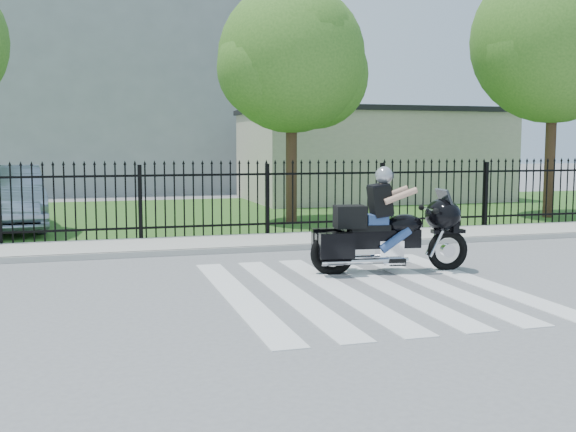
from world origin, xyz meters
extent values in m
plane|color=slate|center=(0.00, 0.00, 0.00)|extent=(120.00, 120.00, 0.00)
cube|color=#ADAAA3|center=(0.00, 5.00, 0.06)|extent=(40.00, 2.00, 0.12)
cube|color=#ADAAA3|center=(0.00, 4.00, 0.06)|extent=(40.00, 0.12, 0.12)
cube|color=#2E591E|center=(0.00, 12.00, 0.01)|extent=(40.00, 12.00, 0.02)
cube|color=black|center=(0.00, 6.00, 0.35)|extent=(26.00, 0.04, 0.05)
cube|color=black|center=(0.00, 6.00, 1.55)|extent=(26.00, 0.04, 0.05)
cylinder|color=#382316|center=(1.50, 9.00, 2.08)|extent=(0.32, 0.32, 4.16)
sphere|color=#34661D|center=(1.50, 9.00, 4.68)|extent=(4.20, 4.20, 4.20)
cylinder|color=#382316|center=(9.50, 8.00, 2.40)|extent=(0.32, 0.32, 4.80)
sphere|color=#34661D|center=(9.50, 8.00, 5.40)|extent=(5.00, 5.00, 5.00)
cube|color=beige|center=(7.00, 16.00, 1.75)|extent=(10.00, 6.00, 3.50)
cube|color=black|center=(7.00, 16.00, 3.60)|extent=(10.20, 6.20, 0.20)
cube|color=#989BA0|center=(-3.00, 26.00, 6.00)|extent=(15.00, 10.00, 12.00)
torus|color=black|center=(2.06, 1.03, 0.36)|extent=(0.76, 0.23, 0.75)
torus|color=black|center=(-0.05, 1.29, 0.36)|extent=(0.81, 0.26, 0.79)
cube|color=black|center=(0.82, 1.18, 0.60)|extent=(1.43, 0.43, 0.33)
ellipsoid|color=black|center=(1.25, 1.13, 0.85)|extent=(0.72, 0.51, 0.36)
cube|color=black|center=(0.60, 1.21, 0.80)|extent=(0.74, 0.43, 0.11)
cube|color=silver|center=(0.98, 1.16, 0.41)|extent=(0.47, 0.38, 0.33)
ellipsoid|color=black|center=(1.95, 1.04, 1.00)|extent=(0.68, 0.85, 0.59)
cube|color=black|center=(0.26, 1.25, 1.00)|extent=(0.57, 0.47, 0.39)
cube|color=navy|center=(0.73, 1.19, 0.94)|extent=(0.41, 0.37, 0.20)
sphere|color=#9EA0A6|center=(0.86, 1.18, 1.72)|extent=(0.32, 0.32, 0.32)
imported|color=#9BA8C3|center=(-6.26, 9.54, 0.86)|extent=(2.49, 5.31, 1.68)
camera|label=1|loc=(-4.06, -9.65, 2.25)|focal=42.00mm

